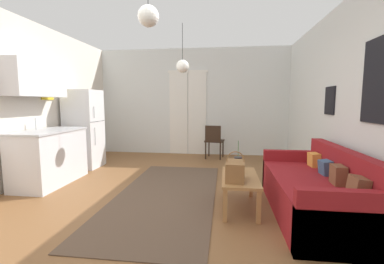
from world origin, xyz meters
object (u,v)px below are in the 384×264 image
at_px(couch, 318,193).
at_px(bamboo_vase, 238,164).
at_px(accent_chair, 214,140).
at_px(pendant_lamp_near, 148,16).
at_px(coffee_table, 240,181).
at_px(refrigerator, 84,129).
at_px(pendant_lamp_far, 183,66).
at_px(handbag, 235,171).

xyz_separation_m(couch, bamboo_vase, (-0.94, 0.31, 0.25)).
bearing_deg(accent_chair, pendant_lamp_near, 91.38).
xyz_separation_m(coffee_table, accent_chair, (-0.46, 2.91, 0.11)).
xyz_separation_m(refrigerator, pendant_lamp_far, (2.16, -0.39, 1.20)).
xyz_separation_m(accent_chair, pendant_lamp_near, (-0.55, -3.48, 1.78)).
relative_size(bamboo_vase, pendant_lamp_near, 0.71).
xyz_separation_m(coffee_table, pendant_lamp_far, (-0.97, 1.36, 1.65)).
distance_m(bamboo_vase, refrigerator, 3.49).
height_order(accent_chair, pendant_lamp_near, pendant_lamp_near).
bearing_deg(refrigerator, coffee_table, -29.30).
xyz_separation_m(bamboo_vase, handbag, (-0.05, -0.39, 0.01)).
height_order(bamboo_vase, pendant_lamp_far, pendant_lamp_far).
distance_m(coffee_table, handbag, 0.27).
relative_size(coffee_table, pendant_lamp_far, 1.10).
relative_size(accent_chair, pendant_lamp_far, 0.95).
bearing_deg(pendant_lamp_far, handbag, -60.00).
distance_m(accent_chair, pendant_lamp_far, 2.24).
distance_m(handbag, refrigerator, 3.64).
height_order(refrigerator, pendant_lamp_near, pendant_lamp_near).
bearing_deg(couch, accent_chair, 114.48).
bearing_deg(coffee_table, couch, -7.28).
bearing_deg(handbag, couch, 4.47).
distance_m(bamboo_vase, accent_chair, 2.75).
xyz_separation_m(pendant_lamp_near, pendant_lamp_far, (0.04, 1.93, -0.25)).
bearing_deg(handbag, refrigerator, 147.48).
xyz_separation_m(coffee_table, bamboo_vase, (-0.02, 0.20, 0.17)).
height_order(couch, accent_chair, same).
height_order(handbag, pendant_lamp_far, pendant_lamp_far).
bearing_deg(accent_chair, handbag, 107.46).
height_order(coffee_table, refrigerator, refrigerator).
bearing_deg(accent_chair, bamboo_vase, 109.53).
bearing_deg(couch, pendant_lamp_far, 141.90).
relative_size(coffee_table, accent_chair, 1.16).
xyz_separation_m(bamboo_vase, accent_chair, (-0.44, 2.71, -0.06)).
bearing_deg(couch, coffee_table, 172.72).
bearing_deg(handbag, pendant_lamp_near, -158.20).
distance_m(pendant_lamp_near, pendant_lamp_far, 1.95).
distance_m(couch, refrigerator, 4.49).
distance_m(handbag, accent_chair, 3.13).
relative_size(couch, pendant_lamp_near, 3.19).
bearing_deg(pendant_lamp_near, bamboo_vase, 37.81).
distance_m(refrigerator, pendant_lamp_far, 2.50).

